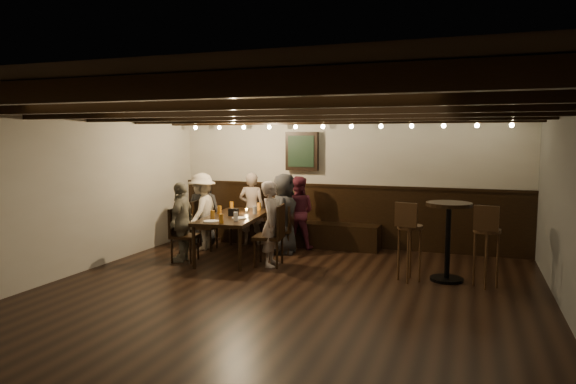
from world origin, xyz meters
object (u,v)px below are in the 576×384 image
at_px(person_left_near, 202,211).
at_px(person_right_far, 272,224).
at_px(high_top_table, 448,230).
at_px(bar_stool_right, 486,257).
at_px(bar_stool_left, 409,252).
at_px(dining_table, 234,219).
at_px(person_left_far, 182,222).
at_px(chair_left_near, 204,235).
at_px(person_right_near, 284,214).
at_px(person_bench_left, 204,209).
at_px(chair_right_far, 270,247).
at_px(person_bench_right, 297,212).
at_px(person_bench_centre, 252,209).
at_px(chair_left_far, 184,245).
at_px(chair_right_near, 282,238).

bearing_deg(person_left_near, person_right_far, 59.04).
xyz_separation_m(person_right_far, high_top_table, (2.63, 0.04, 0.06)).
distance_m(person_right_far, bar_stool_right, 3.14).
xyz_separation_m(high_top_table, bar_stool_left, (-0.50, -0.21, -0.31)).
height_order(dining_table, person_left_far, person_left_far).
bearing_deg(chair_left_near, bar_stool_right, 72.46).
bearing_deg(person_right_near, person_bench_left, 74.74).
xyz_separation_m(chair_left_near, person_left_far, (0.09, -0.90, 0.38)).
distance_m(person_left_near, person_left_far, 0.90).
bearing_deg(person_left_near, chair_right_far, 58.53).
relative_size(chair_right_far, bar_stool_right, 0.86).
relative_size(dining_table, person_right_far, 1.49).
bearing_deg(person_left_far, person_bench_left, -173.66).
xyz_separation_m(chair_left_near, person_bench_right, (1.54, 0.66, 0.39)).
bearing_deg(person_bench_centre, person_right_far, 116.57).
bearing_deg(chair_right_far, person_left_far, 90.00).
bearing_deg(bar_stool_left, chair_left_far, -165.89).
relative_size(dining_table, chair_right_near, 2.33).
xyz_separation_m(person_bench_right, person_left_near, (-1.57, -0.67, 0.03)).
distance_m(chair_right_far, person_bench_left, 2.14).
height_order(person_bench_centre, person_right_near, person_right_near).
height_order(person_left_near, bar_stool_right, person_left_near).
bearing_deg(person_right_far, chair_left_far, 90.00).
height_order(chair_left_far, person_right_far, person_right_far).
distance_m(dining_table, person_left_far, 0.87).
bearing_deg(high_top_table, person_bench_left, 166.39).
distance_m(person_bench_right, bar_stool_right, 3.50).
bearing_deg(person_bench_right, chair_left_far, 39.84).
relative_size(person_bench_left, bar_stool_right, 1.18).
bearing_deg(chair_right_near, bar_stool_right, -114.79).
relative_size(chair_right_near, person_bench_left, 0.64).
xyz_separation_m(chair_left_far, chair_right_far, (1.43, 0.19, 0.03)).
height_order(person_bench_left, bar_stool_left, person_bench_left).
distance_m(chair_right_near, high_top_table, 2.94).
bearing_deg(person_left_near, bar_stool_right, 72.58).
bearing_deg(person_right_far, person_bench_centre, 26.57).
relative_size(person_bench_centre, person_right_far, 1.02).
relative_size(chair_left_far, person_bench_left, 0.66).
bearing_deg(chair_right_near, person_bench_right, -22.03).
bearing_deg(chair_left_far, person_bench_centre, 154.41).
relative_size(chair_right_near, person_right_far, 0.64).
xyz_separation_m(person_bench_centre, high_top_table, (3.57, -1.35, 0.05)).
height_order(person_left_far, high_top_table, person_left_far).
bearing_deg(person_bench_right, chair_left_near, 15.54).
bearing_deg(person_left_near, bar_stool_left, 69.33).
distance_m(person_bench_right, bar_stool_left, 2.65).
bearing_deg(person_right_far, person_left_near, 59.04).
distance_m(person_bench_centre, person_bench_right, 0.91).
height_order(chair_left_near, person_bench_right, person_bench_right).
relative_size(dining_table, chair_left_far, 2.29).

